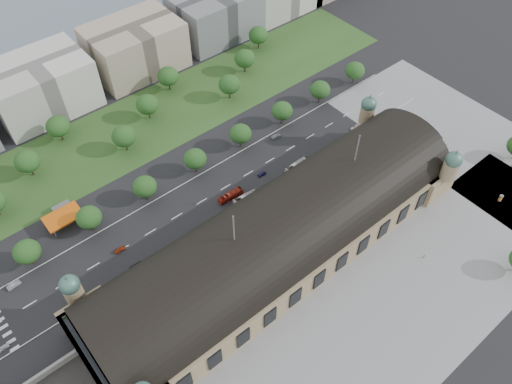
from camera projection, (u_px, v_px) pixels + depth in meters
ground at (279, 252)px, 184.14m from camera, size 900.00×900.00×0.00m
station at (280, 235)px, 176.38m from camera, size 150.00×48.40×44.30m
plaza_south at (389, 320)px, 166.10m from camera, size 190.00×48.00×0.12m
plaza_east at (449, 132)px, 227.14m from camera, size 56.00×100.00×0.12m
road_slab at (177, 216)px, 194.98m from camera, size 260.00×26.00×0.10m
grass_belt at (118, 137)px, 224.83m from camera, size 300.00×45.00×0.10m
petrol_station at (63, 213)px, 192.37m from camera, size 14.00×13.00×5.05m
office_3 at (41, 86)px, 229.70m from camera, size 45.00×32.00×24.00m
office_4 at (135, 47)px, 250.57m from camera, size 45.00×32.00×24.00m
office_5 at (215, 14)px, 271.45m from camera, size 45.00×32.00×24.00m
tree_row_2 at (27, 252)px, 175.23m from camera, size 9.60×9.60×11.52m
tree_row_3 at (89, 217)px, 185.25m from camera, size 9.60×9.60×11.52m
tree_row_4 at (145, 187)px, 195.27m from camera, size 9.60×9.60×11.52m
tree_row_5 at (195, 159)px, 205.29m from camera, size 9.60×9.60×11.52m
tree_row_6 at (241, 134)px, 215.31m from camera, size 9.60×9.60×11.52m
tree_row_7 at (282, 111)px, 225.33m from camera, size 9.60×9.60×11.52m
tree_row_8 at (320, 90)px, 235.35m from camera, size 9.60×9.60×11.52m
tree_row_9 at (355, 71)px, 245.37m from camera, size 9.60×9.60×11.52m
tree_belt_4 at (27, 161)px, 203.48m from camera, size 10.40×10.40×12.48m
tree_belt_5 at (58, 126)px, 217.47m from camera, size 10.40×10.40×12.48m
tree_belt_6 at (124, 136)px, 213.29m from camera, size 10.40×10.40×12.48m
tree_belt_7 at (147, 104)px, 227.28m from camera, size 10.40×10.40×12.48m
tree_belt_8 at (168, 76)px, 241.27m from camera, size 10.40×10.40×12.48m
tree_belt_9 at (229, 84)px, 237.08m from camera, size 10.40×10.40×12.48m
tree_belt_10 at (245, 58)px, 251.08m from camera, size 10.40×10.40×12.48m
tree_belt_11 at (258, 35)px, 265.07m from camera, size 10.40×10.40×12.48m
traffic_car_0 at (3, 348)px, 159.19m from camera, size 4.06×1.74×1.37m
traffic_car_1 at (14, 285)px, 174.05m from camera, size 4.95×2.09×1.59m
traffic_car_2 at (136, 267)px, 179.09m from camera, size 5.08×2.51×1.39m
traffic_car_3 at (120, 250)px, 184.00m from camera, size 4.44×1.86×1.28m
traffic_car_4 at (262, 174)px, 208.95m from camera, size 4.05×1.86×1.34m
traffic_car_5 at (276, 136)px, 223.94m from camera, size 4.79×2.22×1.52m
traffic_car_6 at (355, 128)px, 227.93m from camera, size 4.77×2.27×1.31m
parked_car_0 at (102, 307)px, 168.54m from camera, size 4.21×3.42×1.35m
parked_car_1 at (108, 292)px, 172.35m from camera, size 5.55×4.49×1.40m
parked_car_2 at (72, 326)px, 164.00m from camera, size 5.65×4.69×1.55m
parked_car_3 at (157, 265)px, 179.65m from camera, size 4.15×3.63×1.35m
parked_car_4 at (143, 274)px, 177.03m from camera, size 4.20×2.77×1.31m
parked_car_5 at (202, 239)px, 187.04m from camera, size 5.97×4.64×1.51m
parked_car_6 at (201, 235)px, 188.35m from camera, size 4.85×4.30×1.35m
bus_west at (231, 196)px, 200.00m from camera, size 11.04×2.86×3.06m
bus_mid at (246, 198)px, 199.09m from camera, size 11.90×3.78×3.26m
bus_east at (297, 166)px, 210.58m from camera, size 12.37×3.10×3.43m
advertising_column at (501, 198)px, 199.13m from camera, size 1.58×1.58×2.99m
pedestrian_0 at (424, 257)px, 181.80m from camera, size 0.76×0.46×1.52m
pedestrian_2 at (512, 165)px, 212.02m from camera, size 0.87×1.02×1.82m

